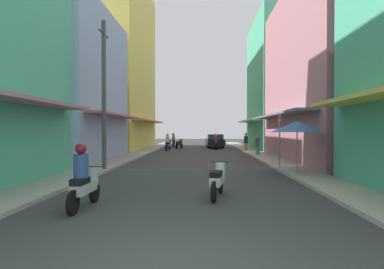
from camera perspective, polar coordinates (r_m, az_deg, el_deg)
name	(u,v)px	position (r m, az deg, el deg)	size (l,w,h in m)	color
ground_plane	(197,158)	(20.81, 0.91, -4.39)	(91.73, 91.73, 0.00)	#38383A
sidewalk_left	(129,157)	(21.41, -11.66, -4.10)	(1.57, 49.70, 0.12)	#9E9991
sidewalk_right	(266,157)	(21.23, 13.58, -4.15)	(1.57, 49.70, 0.12)	#ADA89E
building_left_mid	(62,86)	(21.10, -22.99, 8.28)	(7.05, 9.32, 9.31)	#8CA5CC
building_left_far	(116,65)	(32.77, -13.98, 12.42)	(7.05, 13.09, 17.00)	#EFD159
building_right_mid	(336,74)	(20.80, 25.10, 10.10)	(7.05, 12.39, 10.56)	#B7727F
building_right_far	(285,85)	(31.78, 16.84, 8.83)	(7.05, 9.87, 12.69)	#4CB28C
motorbike_white	(218,179)	(8.76, 4.81, -8.29)	(0.62, 1.79, 0.96)	black
motorbike_blue	(168,143)	(28.42, -4.48, -1.58)	(0.55, 1.81, 1.58)	black
motorbike_black	(216,143)	(29.42, 4.43, -1.50)	(0.55, 1.81, 1.58)	black
motorbike_maroon	(179,144)	(31.24, -2.38, -1.73)	(0.74, 1.75, 0.96)	black
motorbike_silver	(84,179)	(7.91, -19.38, -7.85)	(0.55, 1.81, 1.58)	black
motorbike_green	(173,141)	(33.81, -3.48, -1.20)	(0.60, 1.79, 1.58)	black
parked_car	(215,141)	(33.11, 4.26, -1.18)	(1.97, 4.19, 1.45)	black
pedestrian_foreground	(246,141)	(27.87, 9.96, -1.13)	(0.44, 0.44, 1.68)	#BF8C3F
pedestrian_midway	(257,145)	(22.64, 12.04, -2.00)	(0.34, 0.34, 1.58)	#598C59
vendor_umbrella	(297,127)	(13.38, 18.93, 1.40)	(2.13, 2.13, 2.26)	#99999E
utility_pole	(104,95)	(14.69, -16.02, 7.14)	(0.20, 1.20, 6.88)	#4C4C4F
street_sign_no_entry	(280,134)	(14.98, 15.93, 0.13)	(0.07, 0.60, 2.65)	gray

